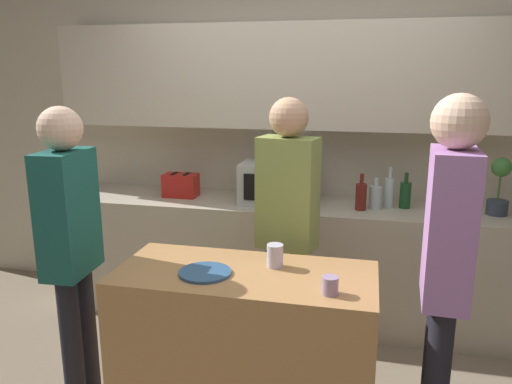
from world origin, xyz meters
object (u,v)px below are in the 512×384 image
person_left (287,215)px  potted_plant (499,186)px  person_right (70,238)px  toaster (181,185)px  bottle_1 (375,197)px  cup_0 (275,256)px  microwave (277,182)px  plate_on_island (205,273)px  bottle_2 (389,192)px  cup_1 (330,285)px  person_center (447,256)px  bottle_0 (361,196)px  bottle_3 (405,195)px

person_left → potted_plant: bearing=-137.7°
person_right → toaster: bearing=173.6°
bottle_1 → cup_0: bearing=-112.7°
potted_plant → cup_0: (-1.31, -1.23, -0.15)m
microwave → person_left: (0.21, -0.77, -0.02)m
toaster → plate_on_island: toaster is taller
microwave → toaster: microwave is taller
bottle_2 → cup_1: (-0.30, -1.52, -0.09)m
toaster → person_right: size_ratio=0.15×
bottle_1 → plate_on_island: bottle_1 is taller
person_center → plate_on_island: bearing=94.2°
potted_plant → microwave: bearing=-179.9°
potted_plant → cup_1: 1.81m
plate_on_island → person_right: (-0.74, 0.02, 0.12)m
person_left → person_center: size_ratio=0.97×
person_left → plate_on_island: bearing=76.4°
bottle_0 → plate_on_island: bearing=-118.7°
toaster → cup_1: bearing=-49.2°
person_left → person_right: bearing=42.3°
bottle_3 → cup_0: (-0.71, -1.27, -0.05)m
cup_0 → person_center: person_center is taller
cup_0 → microwave: bearing=100.2°
bottle_1 → potted_plant: bearing=2.1°
toaster → bottle_3: size_ratio=1.01×
plate_on_island → potted_plant: bearing=40.6°
bottle_0 → person_center: size_ratio=0.15×
bottle_0 → person_center: 1.35m
person_left → person_right: (-1.05, -0.61, -0.02)m
bottle_0 → cup_1: size_ratio=3.17×
bottle_2 → cup_0: (-0.60, -1.26, -0.07)m
potted_plant → person_center: bearing=-110.6°
bottle_1 → toaster: bearing=178.8°
plate_on_island → toaster: bearing=115.5°
bottle_0 → bottle_3: bottle_0 is taller
microwave → bottle_1: bearing=-2.3°
potted_plant → plate_on_island: bearing=-139.4°
bottle_3 → plate_on_island: size_ratio=0.99×
person_center → person_right: (-1.86, -0.00, -0.06)m
potted_plant → person_left: 1.53m
plate_on_island → cup_0: 0.36m
bottle_3 → cup_0: bottle_3 is taller
plate_on_island → cup_1: cup_1 is taller
plate_on_island → person_left: 0.71m
potted_plant → bottle_2: (-0.72, 0.03, -0.09)m
person_center → bottle_0: bearing=20.1°
bottle_1 → person_left: bearing=-124.8°
cup_1 → bottle_1: bearing=82.2°
bottle_3 → person_center: size_ratio=0.15×
microwave → bottle_1: microwave is taller
bottle_0 → cup_0: (-0.40, -1.14, -0.06)m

